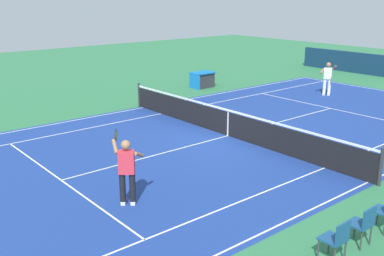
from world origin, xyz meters
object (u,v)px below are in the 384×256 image
(tennis_player_near, at_px, (126,168))
(tennis_ball, at_px, (280,144))
(tennis_net, at_px, (228,123))
(spectator_chair_5, at_px, (337,238))
(spectator_chair_4, at_px, (363,223))
(equipment_cart_tarped, at_px, (203,80))
(tennis_player_far, at_px, (328,77))

(tennis_player_near, height_order, tennis_ball, tennis_player_near)
(tennis_net, relative_size, spectator_chair_5, 13.30)
(tennis_player_near, height_order, spectator_chair_4, tennis_player_near)
(spectator_chair_4, xyz_separation_m, equipment_cart_tarped, (-8.21, -14.38, -0.08))
(tennis_ball, bearing_deg, tennis_net, -71.66)
(tennis_net, bearing_deg, equipment_cart_tarped, -125.00)
(tennis_ball, bearing_deg, tennis_player_near, 4.77)
(tennis_player_far, bearing_deg, spectator_chair_4, 37.02)
(tennis_player_far, relative_size, spectator_chair_4, 1.93)
(tennis_player_near, distance_m, spectator_chair_5, 5.01)
(spectator_chair_4, distance_m, spectator_chair_5, 0.93)
(spectator_chair_4, relative_size, spectator_chair_5, 1.00)
(tennis_player_far, distance_m, tennis_ball, 8.90)
(tennis_player_far, bearing_deg, spectator_chair_5, 34.97)
(tennis_net, relative_size, tennis_ball, 177.27)
(tennis_player_near, bearing_deg, tennis_net, -157.14)
(tennis_ball, relative_size, equipment_cart_tarped, 0.05)
(equipment_cart_tarped, bearing_deg, tennis_net, 55.00)
(tennis_net, height_order, tennis_ball, tennis_net)
(spectator_chair_4, relative_size, equipment_cart_tarped, 0.70)
(tennis_player_near, relative_size, tennis_ball, 25.71)
(tennis_player_near, bearing_deg, spectator_chair_5, 109.92)
(tennis_net, relative_size, tennis_player_far, 6.89)
(spectator_chair_4, bearing_deg, equipment_cart_tarped, -119.71)
(tennis_ball, bearing_deg, tennis_player_far, -155.47)
(tennis_net, relative_size, equipment_cart_tarped, 9.36)
(tennis_ball, height_order, spectator_chair_5, spectator_chair_5)
(tennis_player_far, height_order, equipment_cart_tarped, tennis_player_far)
(tennis_ball, xyz_separation_m, spectator_chair_4, (3.75, 5.23, 0.49))
(tennis_net, bearing_deg, tennis_player_far, -168.39)
(tennis_player_far, distance_m, spectator_chair_4, 14.80)
(equipment_cart_tarped, bearing_deg, tennis_player_near, 41.78)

